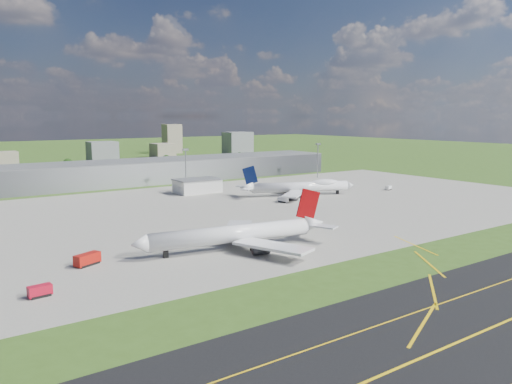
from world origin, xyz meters
TOP-DOWN VIEW (x-y plane):
  - ground at (0.00, 150.00)m, footprint 1400.00×1400.00m
  - apron at (10.00, 40.00)m, footprint 360.00×190.00m
  - terminal at (0.00, 165.00)m, footprint 300.00×42.00m
  - ops_building at (10.00, 100.00)m, footprint 26.00×16.00m
  - mast_center at (10.00, 115.00)m, footprint 3.50×2.00m
  - mast_east at (120.00, 115.00)m, footprint 3.50×2.00m
  - airliner_red_twin at (-39.59, -23.05)m, footprint 71.96×55.54m
  - airliner_blue_quad at (54.39, 56.24)m, footprint 66.60×50.74m
  - fire_truck at (-88.78, -12.75)m, footprint 8.92×6.30m
  - crash_tender at (-106.84, -33.56)m, footprint 6.01×3.12m
  - tug_yellow at (-5.32, -4.54)m, footprint 4.06×3.04m
  - van_white_near at (31.38, 43.01)m, footprint 4.00×5.97m
  - van_white_far at (113.84, 41.45)m, footprint 5.51×3.78m
  - bldg_cw at (-60.00, 340.00)m, footprint 20.00×18.00m
  - bldg_c at (20.00, 310.00)m, footprint 26.00×20.00m
  - bldg_ce at (100.00, 350.00)m, footprint 22.00×24.00m
  - bldg_e at (180.00, 320.00)m, footprint 30.00×22.00m
  - bldg_tall_e at (140.00, 410.00)m, footprint 20.00×18.00m
  - tree_c at (-20.00, 280.00)m, footprint 8.10×8.10m
  - tree_e at (70.00, 275.00)m, footprint 7.65×7.65m
  - tree_far_e at (160.00, 285.00)m, footprint 6.30×6.30m

SIDE VIEW (x-z plane):
  - ground at x=0.00m, z-range 0.00..0.00m
  - apron at x=10.00m, z-range 0.00..0.08m
  - tug_yellow at x=-5.32m, z-range 0.04..1.83m
  - van_white_far at x=113.84m, z-range 0.01..2.60m
  - van_white_near at x=31.38m, z-range 0.01..2.77m
  - crash_tender at x=-106.84m, z-range 0.00..3.05m
  - fire_truck at x=-88.78m, z-range -0.01..3.69m
  - ops_building at x=10.00m, z-range 0.00..8.00m
  - tree_far_e at x=160.00m, z-range 0.68..8.38m
  - airliner_blue_quad at x=54.39m, z-range -4.04..14.14m
  - airliner_red_twin at x=-39.59m, z-range -4.62..15.16m
  - tree_e at x=70.00m, z-range 0.84..10.19m
  - tree_c at x=-20.00m, z-range 0.89..10.79m
  - bldg_cw at x=-60.00m, z-range 0.00..14.00m
  - terminal at x=0.00m, z-range 0.00..15.00m
  - bldg_ce at x=100.00m, z-range 0.00..16.00m
  - bldg_c at x=20.00m, z-range 0.00..22.00m
  - bldg_e at x=180.00m, z-range 0.00..28.00m
  - mast_center at x=10.00m, z-range 4.76..30.66m
  - mast_east at x=120.00m, z-range 4.76..30.66m
  - bldg_tall_e at x=140.00m, z-range 0.00..36.00m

